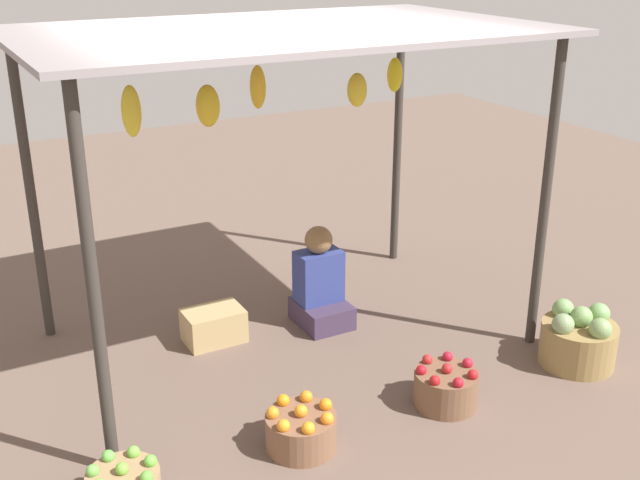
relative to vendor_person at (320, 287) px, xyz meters
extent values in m
plane|color=brown|center=(-0.33, -0.10, -0.30)|extent=(14.00, 14.00, 0.00)
cylinder|color=#38332D|center=(-1.87, -1.01, 0.80)|extent=(0.07, 0.07, 2.20)
cylinder|color=#38332D|center=(1.21, -1.01, 0.80)|extent=(0.07, 0.07, 2.20)
cylinder|color=#38332D|center=(-1.87, 0.80, 0.80)|extent=(0.07, 0.07, 2.20)
cylinder|color=#38332D|center=(1.21, 0.80, 0.80)|extent=(0.07, 0.07, 2.20)
cube|color=gray|center=(-0.33, -0.10, 1.92)|extent=(3.38, 2.11, 0.04)
ellipsoid|color=yellow|center=(-1.35, -0.10, 1.51)|extent=(0.12, 0.12, 0.32)
ellipsoid|color=yellow|center=(-0.89, -0.18, 1.51)|extent=(0.15, 0.15, 0.26)
ellipsoid|color=yellow|center=(-0.35, 0.25, 1.51)|extent=(0.11, 0.11, 0.30)
ellipsoid|color=yellow|center=(0.20, -0.17, 1.51)|extent=(0.14, 0.14, 0.23)
ellipsoid|color=yellow|center=(0.76, 0.21, 1.51)|extent=(0.12, 0.12, 0.26)
cube|color=#3E3049|center=(0.00, -0.03, -0.21)|extent=(0.36, 0.44, 0.18)
cube|color=navy|center=(0.00, 0.02, 0.08)|extent=(0.34, 0.22, 0.40)
sphere|color=olive|center=(0.00, 0.02, 0.38)|extent=(0.21, 0.21, 0.21)
sphere|color=#75B93E|center=(-1.89, -1.33, -0.07)|extent=(0.07, 0.07, 0.07)
sphere|color=#68BB40|center=(-1.74, -1.33, -0.07)|extent=(0.07, 0.07, 0.07)
sphere|color=#72BB44|center=(-1.80, -1.21, -0.07)|extent=(0.07, 0.07, 0.07)
sphere|color=#63B848|center=(-1.92, -1.19, -0.07)|extent=(0.07, 0.07, 0.07)
sphere|color=#68B449|center=(-2.03, -1.27, -0.07)|extent=(0.07, 0.07, 0.07)
sphere|color=#64AD40|center=(-1.80, -1.45, -0.07)|extent=(0.07, 0.07, 0.07)
cylinder|color=brown|center=(-0.85, -1.33, -0.19)|extent=(0.42, 0.42, 0.21)
sphere|color=orange|center=(-0.85, -1.33, -0.05)|extent=(0.08, 0.08, 0.08)
sphere|color=orange|center=(-0.69, -1.33, -0.06)|extent=(0.08, 0.08, 0.08)
sphere|color=orange|center=(-0.75, -1.20, -0.06)|extent=(0.08, 0.08, 0.08)
sphere|color=orange|center=(-0.89, -1.17, -0.06)|extent=(0.08, 0.08, 0.08)
sphere|color=orange|center=(-1.00, -1.26, -0.06)|extent=(0.08, 0.08, 0.08)
sphere|color=orange|center=(-1.00, -1.40, -0.06)|extent=(0.08, 0.08, 0.08)
sphere|color=orange|center=(-0.89, -1.49, -0.06)|extent=(0.08, 0.08, 0.08)
sphere|color=orange|center=(-0.75, -1.46, -0.06)|extent=(0.08, 0.08, 0.08)
cylinder|color=brown|center=(0.16, -1.37, -0.18)|extent=(0.41, 0.41, 0.23)
sphere|color=red|center=(0.16, -1.37, -0.04)|extent=(0.07, 0.07, 0.07)
sphere|color=#B31B2D|center=(0.32, -1.37, -0.05)|extent=(0.07, 0.07, 0.07)
sphere|color=#B4182D|center=(0.26, -1.25, -0.05)|extent=(0.07, 0.07, 0.07)
sphere|color=red|center=(0.12, -1.21, -0.05)|extent=(0.07, 0.07, 0.07)
sphere|color=#B51722|center=(0.01, -1.30, -0.05)|extent=(0.07, 0.07, 0.07)
sphere|color=#AD181B|center=(0.01, -1.44, -0.05)|extent=(0.07, 0.07, 0.07)
sphere|color=#B11725|center=(0.12, -1.53, -0.05)|extent=(0.07, 0.07, 0.07)
sphere|color=#AE1A1D|center=(0.26, -1.50, -0.05)|extent=(0.07, 0.07, 0.07)
cylinder|color=olive|center=(1.27, -1.40, -0.15)|extent=(0.52, 0.52, 0.30)
sphere|color=#7AA55E|center=(1.27, -1.40, 0.06)|extent=(0.15, 0.15, 0.15)
sphere|color=#78A963|center=(1.44, -1.40, 0.05)|extent=(0.15, 0.15, 0.15)
sphere|color=#7CA962|center=(1.27, -1.23, 0.05)|extent=(0.15, 0.15, 0.15)
sphere|color=#839F6B|center=(1.11, -1.40, 0.05)|extent=(0.15, 0.15, 0.15)
sphere|color=#80A163|center=(1.27, -1.57, 0.05)|extent=(0.15, 0.15, 0.15)
cube|color=tan|center=(-0.82, 0.11, -0.17)|extent=(0.43, 0.30, 0.25)
camera|label=1|loc=(-2.58, -4.73, 2.51)|focal=43.94mm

